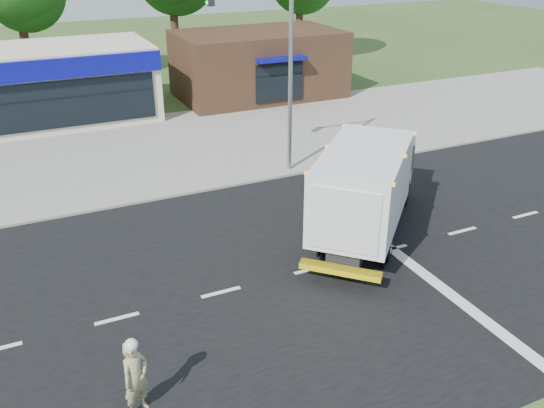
% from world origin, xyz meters
% --- Properties ---
extents(ground, '(120.00, 120.00, 0.00)m').
position_xyz_m(ground, '(0.00, 0.00, 0.00)').
color(ground, '#385123').
rests_on(ground, ground).
extents(road_asphalt, '(60.00, 14.00, 0.02)m').
position_xyz_m(road_asphalt, '(0.00, 0.00, 0.00)').
color(road_asphalt, black).
rests_on(road_asphalt, ground).
extents(sidewalk, '(60.00, 2.40, 0.12)m').
position_xyz_m(sidewalk, '(0.00, 8.20, 0.06)').
color(sidewalk, gray).
rests_on(sidewalk, ground).
extents(parking_apron, '(60.00, 9.00, 0.02)m').
position_xyz_m(parking_apron, '(0.00, 14.00, 0.01)').
color(parking_apron, gray).
rests_on(parking_apron, ground).
extents(lane_markings, '(55.20, 7.00, 0.01)m').
position_xyz_m(lane_markings, '(1.35, -1.35, 0.02)').
color(lane_markings, silver).
rests_on(lane_markings, road_asphalt).
extents(ems_box_truck, '(6.93, 6.99, 3.34)m').
position_xyz_m(ems_box_truck, '(2.80, 1.38, 1.92)').
color(ems_box_truck, black).
rests_on(ems_box_truck, ground).
extents(emergency_worker, '(0.80, 0.72, 1.95)m').
position_xyz_m(emergency_worker, '(-6.20, -3.54, 0.95)').
color(emergency_worker, tan).
rests_on(emergency_worker, ground).
extents(brown_storefront, '(10.00, 6.70, 4.00)m').
position_xyz_m(brown_storefront, '(7.00, 19.98, 2.00)').
color(brown_storefront, '#382316').
rests_on(brown_storefront, ground).
extents(traffic_signal_pole, '(3.51, 0.25, 8.00)m').
position_xyz_m(traffic_signal_pole, '(2.35, 7.60, 4.92)').
color(traffic_signal_pole, gray).
rests_on(traffic_signal_pole, ground).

